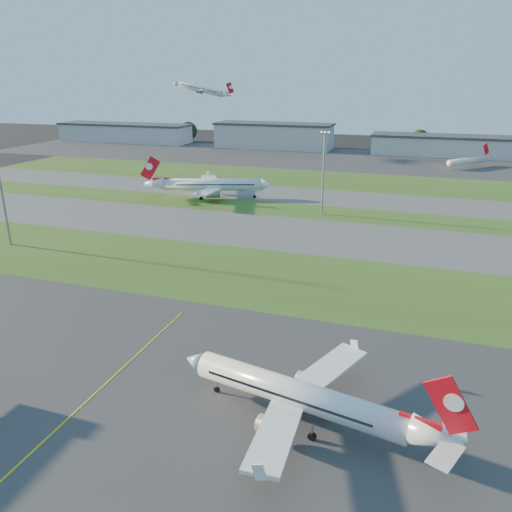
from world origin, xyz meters
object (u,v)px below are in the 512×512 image
at_px(mini_jet_near, 468,161).
at_px(light_mast_centre, 324,167).
at_px(airliner_taxiing, 212,185).
at_px(airliner_parked, 299,396).
at_px(light_mast_west, 1,188).

height_order(mini_jet_near, light_mast_centre, light_mast_centre).
xyz_separation_m(airliner_taxiing, light_mast_centre, (41.98, -9.91, 10.12)).
bearing_deg(airliner_parked, light_mast_centre, 111.08).
height_order(airliner_parked, light_mast_centre, light_mast_centre).
height_order(airliner_taxiing, light_mast_west, light_mast_west).
height_order(airliner_taxiing, mini_jet_near, airliner_taxiing).
relative_size(airliner_taxiing, light_mast_west, 1.60).
relative_size(mini_jet_near, light_mast_west, 0.89).
height_order(mini_jet_near, light_mast_west, light_mast_west).
bearing_deg(airliner_parked, airliner_taxiing, 129.46).
height_order(airliner_taxiing, light_mast_centre, light_mast_centre).
distance_m(airliner_parked, light_mast_west, 99.04).
relative_size(airliner_parked, light_mast_west, 1.32).
height_order(airliner_parked, light_mast_west, light_mast_west).
bearing_deg(light_mast_centre, light_mast_west, -141.34).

